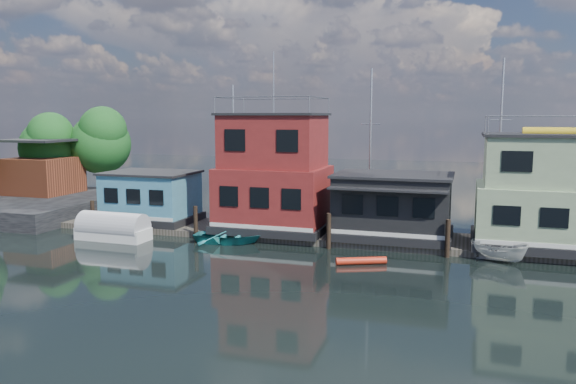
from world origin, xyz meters
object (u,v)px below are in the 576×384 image
(red_kayak, at_px, (361,261))
(tarp_runabout, at_px, (113,229))
(motorboat, at_px, (499,251))
(houseboat_green, at_px, (548,194))
(dinghy_teal, at_px, (228,236))
(houseboat_blue, at_px, (151,197))
(houseboat_red, at_px, (274,175))
(houseboat_dark, at_px, (393,206))

(red_kayak, distance_m, tarp_runabout, 16.70)
(motorboat, distance_m, red_kayak, 7.73)
(houseboat_green, distance_m, dinghy_teal, 19.55)
(houseboat_green, bearing_deg, houseboat_blue, -180.00)
(houseboat_red, bearing_deg, houseboat_dark, -0.14)
(red_kayak, bearing_deg, dinghy_teal, 140.49)
(houseboat_green, relative_size, dinghy_teal, 1.94)
(houseboat_green, xyz_separation_m, red_kayak, (-9.93, -5.85, -3.34))
(houseboat_red, bearing_deg, motorboat, -11.93)
(motorboat, xyz_separation_m, tarp_runabout, (-23.83, -1.63, 0.10))
(houseboat_green, xyz_separation_m, motorboat, (-2.75, -3.01, -2.93))
(houseboat_green, bearing_deg, houseboat_red, -180.00)
(houseboat_green, bearing_deg, dinghy_teal, -170.30)
(red_kayak, relative_size, tarp_runabout, 0.57)
(houseboat_blue, relative_size, houseboat_red, 0.54)
(houseboat_red, distance_m, houseboat_green, 17.01)
(houseboat_green, distance_m, tarp_runabout, 27.13)
(red_kayak, bearing_deg, houseboat_red, 116.83)
(dinghy_teal, bearing_deg, tarp_runabout, 93.98)
(houseboat_red, relative_size, red_kayak, 4.25)
(houseboat_red, distance_m, tarp_runabout, 11.17)
(red_kayak, xyz_separation_m, dinghy_teal, (-9.10, 2.59, 0.24))
(dinghy_teal, distance_m, tarp_runabout, 7.69)
(houseboat_red, height_order, houseboat_dark, houseboat_red)
(houseboat_green, bearing_deg, motorboat, -132.36)
(houseboat_blue, distance_m, houseboat_red, 9.69)
(motorboat, height_order, red_kayak, motorboat)
(houseboat_red, bearing_deg, tarp_runabout, -154.14)
(houseboat_red, distance_m, houseboat_dark, 8.18)
(houseboat_red, xyz_separation_m, tarp_runabout, (-9.58, -4.64, -3.38))
(houseboat_red, height_order, motorboat, houseboat_red)
(houseboat_blue, bearing_deg, motorboat, -7.22)
(houseboat_blue, height_order, motorboat, houseboat_blue)
(houseboat_green, distance_m, motorboat, 5.02)
(red_kayak, bearing_deg, tarp_runabout, 152.28)
(houseboat_green, xyz_separation_m, dinghy_teal, (-19.02, -3.25, -3.10))
(tarp_runabout, bearing_deg, houseboat_red, 27.16)
(houseboat_red, distance_m, dinghy_teal, 5.29)
(houseboat_blue, distance_m, dinghy_teal, 8.34)
(houseboat_dark, xyz_separation_m, houseboat_green, (9.00, 0.02, 1.13))
(houseboat_blue, relative_size, dinghy_teal, 1.48)
(tarp_runabout, bearing_deg, red_kayak, -2.83)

